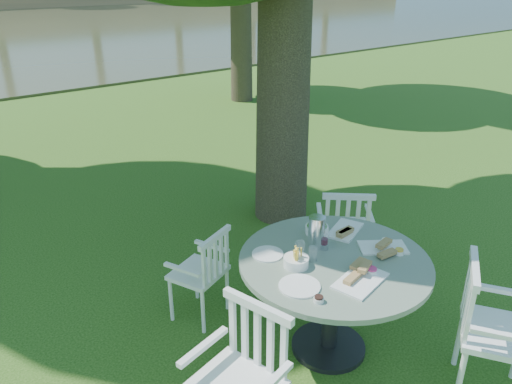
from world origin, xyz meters
The scene contains 7 objects.
ground centered at (0.00, 0.00, 0.00)m, with size 140.00×140.00×0.00m, color #1B3F0D.
table centered at (-0.20, -0.96, 0.64)m, with size 1.35×1.35×0.80m.
chair_ne centered at (0.60, -0.34, 0.53)m, with size 0.62×0.62×0.90m.
chair_nw centered at (-0.72, -0.08, 0.47)m, with size 0.52×0.51×0.80m.
chair_sw centered at (-1.18, -1.21, 0.56)m, with size 0.55×0.57×0.95m.
chair_se centered at (0.28, -1.84, 0.57)m, with size 0.66×0.65×0.98m.
tableware centered at (-0.22, -0.85, 0.85)m, with size 1.14×0.90×0.24m.
Camera 1 is at (-2.48, -2.98, 2.66)m, focal length 35.00 mm.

